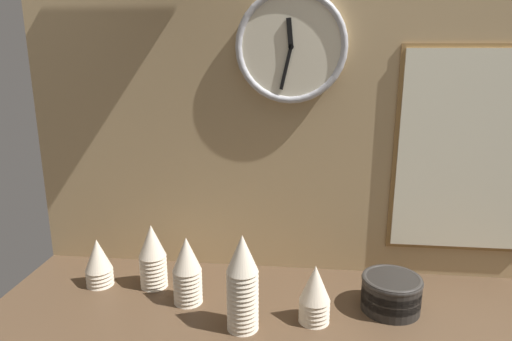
# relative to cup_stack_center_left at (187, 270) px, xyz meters

# --- Properties ---
(ground_plane) EXTENTS (1.60, 0.56, 0.04)m
(ground_plane) POSITION_rel_cup_stack_center_left_xyz_m (0.27, -0.02, -0.12)
(ground_plane) COLOR #4C3826
(wall_tiled_back) EXTENTS (1.60, 0.03, 1.05)m
(wall_tiled_back) POSITION_rel_cup_stack_center_left_xyz_m (0.27, 0.25, 0.43)
(wall_tiled_back) COLOR tan
(wall_tiled_back) RESTS_ON ground_plane
(cup_stack_center_left) EXTENTS (0.08, 0.08, 0.19)m
(cup_stack_center_left) POSITION_rel_cup_stack_center_left_xyz_m (0.00, 0.00, 0.00)
(cup_stack_center_left) COLOR beige
(cup_stack_center_left) RESTS_ON ground_plane
(cup_stack_left) EXTENTS (0.08, 0.08, 0.19)m
(cup_stack_left) POSITION_rel_cup_stack_center_left_xyz_m (-0.12, 0.07, 0.00)
(cup_stack_left) COLOR beige
(cup_stack_left) RESTS_ON ground_plane
(cup_stack_far_left) EXTENTS (0.08, 0.08, 0.14)m
(cup_stack_far_left) POSITION_rel_cup_stack_center_left_xyz_m (-0.28, 0.06, -0.02)
(cup_stack_far_left) COLOR beige
(cup_stack_far_left) RESTS_ON ground_plane
(cup_stack_center_right) EXTENTS (0.08, 0.08, 0.16)m
(cup_stack_center_right) POSITION_rel_cup_stack_center_left_xyz_m (0.34, -0.05, -0.02)
(cup_stack_center_right) COLOR beige
(cup_stack_center_right) RESTS_ON ground_plane
(cup_stack_center) EXTENTS (0.08, 0.08, 0.25)m
(cup_stack_center) POSITION_rel_cup_stack_center_left_xyz_m (0.17, -0.10, 0.03)
(cup_stack_center) COLOR beige
(cup_stack_center) RESTS_ON ground_plane
(bowl_stack_right) EXTENTS (0.16, 0.16, 0.09)m
(bowl_stack_right) POSITION_rel_cup_stack_center_left_xyz_m (0.55, 0.02, -0.04)
(bowl_stack_right) COLOR black
(bowl_stack_right) RESTS_ON ground_plane
(wall_clock) EXTENTS (0.31, 0.03, 0.31)m
(wall_clock) POSITION_rel_cup_stack_center_left_xyz_m (0.26, 0.22, 0.58)
(wall_clock) COLOR beige
(menu_board) EXTENTS (0.42, 0.01, 0.60)m
(menu_board) POSITION_rel_cup_stack_center_left_xyz_m (0.77, 0.23, 0.29)
(menu_board) COLOR olive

